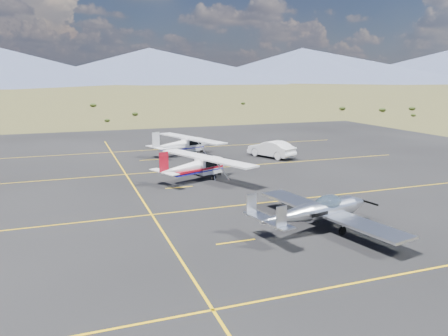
{
  "coord_description": "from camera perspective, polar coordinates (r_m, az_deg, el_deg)",
  "views": [
    {
      "loc": [
        -10.23,
        -21.77,
        7.79
      ],
      "look_at": [
        -0.3,
        5.61,
        1.6
      ],
      "focal_mm": 35.0,
      "sensor_mm": 36.0,
      "label": 1
    }
  ],
  "objects": [
    {
      "name": "aircraft_low_wing",
      "position": [
        22.97,
        12.16,
        -5.49
      ],
      "size": [
        6.99,
        9.62,
        2.08
      ],
      "rotation": [
        0.0,
        0.0,
        0.21
      ],
      "color": "silver",
      "rests_on": "apron"
    },
    {
      "name": "apron",
      "position": [
        31.51,
        -0.35,
        -2.32
      ],
      "size": [
        72.0,
        72.0,
        0.02
      ],
      "primitive_type": "cube",
      "color": "black",
      "rests_on": "ground"
    },
    {
      "name": "aircraft_cessna",
      "position": [
        33.08,
        -3.56,
        0.32
      ],
      "size": [
        7.07,
        9.53,
        2.49
      ],
      "rotation": [
        0.0,
        0.0,
        0.4
      ],
      "color": "white",
      "rests_on": "apron"
    },
    {
      "name": "aircraft_plain",
      "position": [
        43.64,
        -5.41,
        3.16
      ],
      "size": [
        6.97,
        9.8,
        2.52
      ],
      "rotation": [
        0.0,
        0.0,
        0.35
      ],
      "color": "white",
      "rests_on": "apron"
    },
    {
      "name": "sedan",
      "position": [
        42.53,
        6.19,
        2.49
      ],
      "size": [
        3.54,
        5.16,
        1.61
      ],
      "primitive_type": "imported",
      "rotation": [
        0.0,
        0.0,
        3.56
      ],
      "color": "white",
      "rests_on": "apron"
    },
    {
      "name": "ground",
      "position": [
        25.28,
        5.01,
        -6.0
      ],
      "size": [
        1600.0,
        1600.0,
        0.0
      ],
      "primitive_type": "plane",
      "color": "#383D1C",
      "rests_on": "ground"
    }
  ]
}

